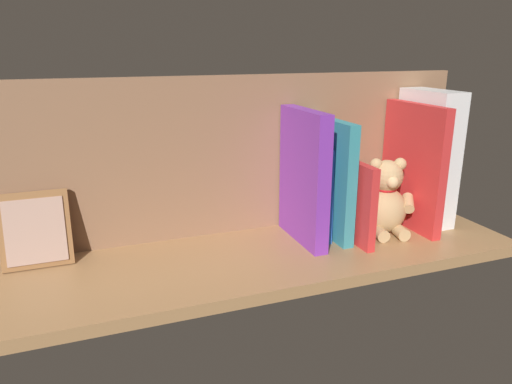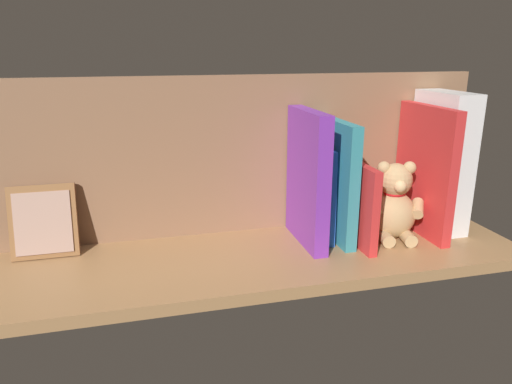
% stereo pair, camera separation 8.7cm
% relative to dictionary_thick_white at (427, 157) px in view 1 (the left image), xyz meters
% --- Properties ---
extents(ground_plane, '(1.02, 0.30, 0.02)m').
position_rel_dictionary_thick_white_xyz_m(ground_plane, '(0.41, 0.04, -0.15)').
color(ground_plane, '#A87A4C').
extents(shelf_back_panel, '(1.02, 0.02, 0.32)m').
position_rel_dictionary_thick_white_xyz_m(shelf_back_panel, '(0.41, -0.09, 0.02)').
color(shelf_back_panel, '#8F6648').
rests_on(shelf_back_panel, ground_plane).
extents(dictionary_thick_white, '(0.06, 0.15, 0.29)m').
position_rel_dictionary_thick_white_xyz_m(dictionary_thick_white, '(0.00, 0.00, 0.00)').
color(dictionary_thick_white, white).
rests_on(dictionary_thick_white, ground_plane).
extents(book_0, '(0.02, 0.19, 0.26)m').
position_rel_dictionary_thick_white_xyz_m(book_0, '(0.05, 0.02, -0.01)').
color(book_0, red).
rests_on(book_0, ground_plane).
extents(teddy_bear, '(0.13, 0.11, 0.16)m').
position_rel_dictionary_thick_white_xyz_m(teddy_bear, '(0.12, 0.04, -0.07)').
color(teddy_bear, tan).
rests_on(teddy_bear, ground_plane).
extents(book_1, '(0.02, 0.19, 0.16)m').
position_rel_dictionary_thick_white_xyz_m(book_1, '(0.21, 0.02, -0.06)').
color(book_1, red).
rests_on(book_1, ground_plane).
extents(book_2, '(0.02, 0.16, 0.24)m').
position_rel_dictionary_thick_white_xyz_m(book_2, '(0.24, 0.00, -0.02)').
color(book_2, teal).
rests_on(book_2, ground_plane).
extents(book_3, '(0.02, 0.13, 0.19)m').
position_rel_dictionary_thick_white_xyz_m(book_3, '(0.27, -0.01, -0.05)').
color(book_3, blue).
rests_on(book_3, ground_plane).
extents(book_4, '(0.03, 0.17, 0.26)m').
position_rel_dictionary_thick_white_xyz_m(book_4, '(0.30, 0.01, -0.01)').
color(book_4, purple).
rests_on(book_4, ground_plane).
extents(picture_frame_leaning, '(0.12, 0.05, 0.13)m').
position_rel_dictionary_thick_white_xyz_m(picture_frame_leaning, '(0.79, -0.05, -0.08)').
color(picture_frame_leaning, brown).
rests_on(picture_frame_leaning, ground_plane).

